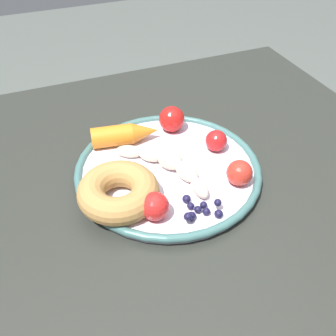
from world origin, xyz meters
TOP-DOWN VIEW (x-y plane):
  - dining_table at (0.00, 0.00)m, footprint 0.90×0.71m
  - plate at (-0.05, -0.01)m, footprint 0.28×0.28m
  - banana at (-0.04, -0.01)m, footprint 0.10×0.15m
  - carrot_orange at (-0.01, -0.09)m, footprint 0.11×0.05m
  - donut at (0.04, 0.03)m, footprint 0.15×0.15m
  - blueberry_pile at (-0.05, 0.09)m, footprint 0.06×0.05m
  - tomato_near at (-0.13, -0.02)m, footprint 0.03×0.03m
  - tomato_mid at (-0.13, 0.06)m, footprint 0.04×0.04m
  - tomato_far at (-0.09, -0.10)m, footprint 0.04×0.04m
  - tomato_extra at (0.01, 0.08)m, footprint 0.04×0.04m

SIDE VIEW (x-z plane):
  - dining_table at x=0.00m, z-range 0.24..0.95m
  - plate at x=-0.05m, z-range 0.70..0.72m
  - blueberry_pile at x=-0.05m, z-range 0.71..0.73m
  - banana at x=-0.04m, z-range 0.71..0.74m
  - carrot_orange at x=-0.01m, z-range 0.71..0.75m
  - tomato_near at x=-0.13m, z-range 0.71..0.75m
  - tomato_mid at x=-0.13m, z-range 0.71..0.75m
  - donut at x=0.04m, z-range 0.71..0.75m
  - tomato_extra at x=0.01m, z-range 0.71..0.75m
  - tomato_far at x=-0.09m, z-range 0.71..0.76m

